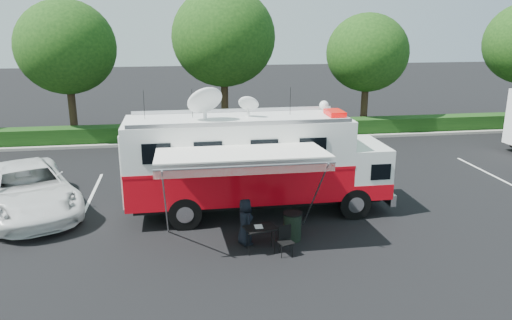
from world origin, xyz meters
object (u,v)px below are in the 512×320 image
at_px(command_truck, 256,162).
at_px(folding_table, 260,229).
at_px(trash_bin, 292,226).
at_px(white_suv, 30,212).

height_order(command_truck, folding_table, command_truck).
bearing_deg(folding_table, command_truck, 83.67).
relative_size(command_truck, trash_bin, 10.18).
xyz_separation_m(folding_table, trash_bin, (1.17, 0.68, -0.29)).
distance_m(command_truck, white_suv, 8.77).
bearing_deg(white_suv, folding_table, -53.32).
bearing_deg(trash_bin, folding_table, -149.87).
bearing_deg(white_suv, command_truck, -32.64).
height_order(folding_table, trash_bin, trash_bin).
height_order(white_suv, trash_bin, trash_bin).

